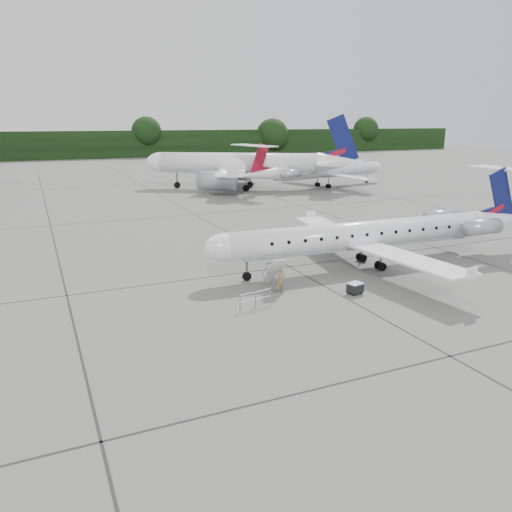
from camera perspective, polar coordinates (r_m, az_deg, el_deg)
name	(u,v)px	position (r m, az deg, el deg)	size (l,w,h in m)	color
ground	(379,279)	(36.65, 13.85, -2.62)	(320.00, 320.00, 0.00)	slate
treeline	(108,144)	(159.00, -16.53, 12.12)	(260.00, 4.00, 8.00)	black
main_regional_jet	(362,222)	(38.62, 12.03, 3.86)	(27.77, 20.00, 7.12)	white
airstair	(273,272)	(33.54, 1.99, -1.83)	(0.85, 2.13, 2.23)	white
passenger	(281,280)	(32.56, 2.84, -2.80)	(0.65, 0.42, 1.77)	olive
safety_railing	(256,300)	(30.15, -0.05, -5.06)	(2.20, 0.08, 1.00)	gray
baggage_cart	(355,288)	(33.22, 11.27, -3.60)	(0.92, 0.74, 0.79)	black
bg_narrowbody	(238,153)	(82.43, -2.07, 11.70)	(32.80, 23.61, 11.77)	white
bg_regional_right	(328,164)	(86.61, 8.26, 10.32)	(28.70, 20.66, 7.53)	white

